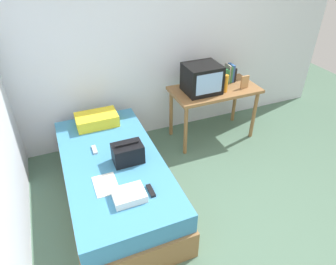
{
  "coord_description": "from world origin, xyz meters",
  "views": [
    {
      "loc": [
        -1.42,
        -1.6,
        2.49
      ],
      "look_at": [
        -0.35,
        1.01,
        0.58
      ],
      "focal_mm": 32.26,
      "sensor_mm": 36.0,
      "label": 1
    }
  ],
  "objects": [
    {
      "name": "book_row",
      "position": [
        0.77,
        1.64,
        0.85
      ],
      "size": [
        0.23,
        0.17,
        0.25
      ],
      "color": "#2D5699",
      "rests_on": "desk"
    },
    {
      "name": "wall_back",
      "position": [
        0.0,
        2.0,
        1.3
      ],
      "size": [
        5.2,
        0.1,
        2.6
      ],
      "primitive_type": "cube",
      "color": "silver",
      "rests_on": "ground"
    },
    {
      "name": "desk",
      "position": [
        0.52,
        1.52,
        0.65
      ],
      "size": [
        1.16,
        0.6,
        0.74
      ],
      "color": "olive",
      "rests_on": "ground"
    },
    {
      "name": "remote_dark",
      "position": [
        -0.83,
        0.26,
        0.54
      ],
      "size": [
        0.04,
        0.16,
        0.02
      ],
      "primitive_type": "cube",
      "color": "black",
      "rests_on": "bed"
    },
    {
      "name": "remote_silver",
      "position": [
        -1.18,
        1.06,
        0.54
      ],
      "size": [
        0.04,
        0.14,
        0.02
      ],
      "primitive_type": "cube",
      "color": "#B7B7BC",
      "rests_on": "bed"
    },
    {
      "name": "bed",
      "position": [
        -1.04,
        0.82,
        0.26
      ],
      "size": [
        1.0,
        2.0,
        0.53
      ],
      "color": "olive",
      "rests_on": "ground"
    },
    {
      "name": "ground_plane",
      "position": [
        0.0,
        0.0,
        0.0
      ],
      "size": [
        8.0,
        8.0,
        0.0
      ],
      "primitive_type": "plane",
      "color": "#4C6B56"
    },
    {
      "name": "handbag",
      "position": [
        -0.89,
        0.75,
        0.63
      ],
      "size": [
        0.3,
        0.2,
        0.22
      ],
      "color": "black",
      "rests_on": "bed"
    },
    {
      "name": "picture_frame",
      "position": [
        0.89,
        1.38,
        0.83
      ],
      "size": [
        0.11,
        0.02,
        0.17
      ],
      "primitive_type": "cube",
      "color": "#B27F4C",
      "rests_on": "desk"
    },
    {
      "name": "pillow",
      "position": [
        -1.04,
        1.56,
        0.6
      ],
      "size": [
        0.48,
        0.3,
        0.14
      ],
      "primitive_type": "cube",
      "color": "yellow",
      "rests_on": "bed"
    },
    {
      "name": "magazine",
      "position": [
        -1.18,
        0.49,
        0.54
      ],
      "size": [
        0.21,
        0.29,
        0.01
      ],
      "primitive_type": "cube",
      "color": "white",
      "rests_on": "bed"
    },
    {
      "name": "tv",
      "position": [
        0.31,
        1.5,
        0.92
      ],
      "size": [
        0.44,
        0.39,
        0.36
      ],
      "color": "black",
      "rests_on": "desk"
    },
    {
      "name": "folded_towel",
      "position": [
        -1.03,
        0.25,
        0.57
      ],
      "size": [
        0.28,
        0.22,
        0.07
      ],
      "primitive_type": "cube",
      "color": "white",
      "rests_on": "bed"
    },
    {
      "name": "water_bottle",
      "position": [
        0.59,
        1.39,
        0.86
      ],
      "size": [
        0.07,
        0.07,
        0.23
      ],
      "primitive_type": "cylinder",
      "color": "orange",
      "rests_on": "desk"
    }
  ]
}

